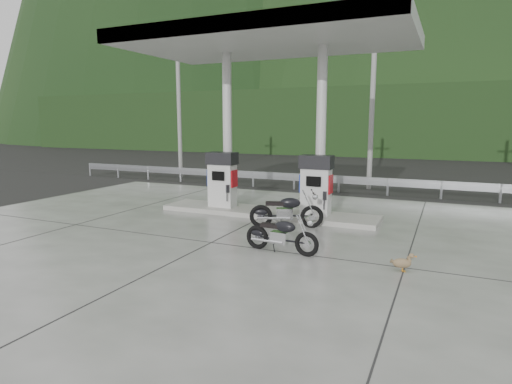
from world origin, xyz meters
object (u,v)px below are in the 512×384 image
at_px(gas_pump_left, 222,179).
at_px(duck, 402,263).
at_px(gas_pump_right, 316,185).
at_px(motorcycle_right, 286,211).
at_px(motorcycle_left, 281,235).

distance_m(gas_pump_left, duck, 7.17).
distance_m(gas_pump_left, gas_pump_right, 3.20).
distance_m(gas_pump_right, duck, 4.78).
xyz_separation_m(gas_pump_right, motorcycle_right, (-0.46, -1.30, -0.59)).
distance_m(gas_pump_right, motorcycle_left, 3.61).
bearing_deg(duck, motorcycle_right, 128.35).
bearing_deg(gas_pump_right, gas_pump_left, 180.00).
xyz_separation_m(gas_pump_left, motorcycle_left, (3.45, -3.54, -0.65)).
xyz_separation_m(motorcycle_right, duck, (3.32, -2.43, -0.30)).
bearing_deg(motorcycle_left, motorcycle_right, 111.71).
relative_size(motorcycle_right, duck, 4.32).
distance_m(gas_pump_left, motorcycle_left, 4.98).
relative_size(gas_pump_left, duck, 4.04).
relative_size(gas_pump_right, motorcycle_left, 1.08).
bearing_deg(duck, gas_pump_right, 112.02).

